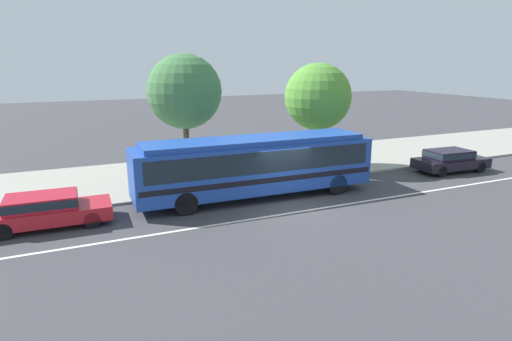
% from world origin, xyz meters
% --- Properties ---
extents(ground_plane, '(120.00, 120.00, 0.00)m').
position_xyz_m(ground_plane, '(0.00, 0.00, 0.00)').
color(ground_plane, '#3D3C40').
extents(sidewalk_slab, '(60.00, 8.00, 0.12)m').
position_xyz_m(sidewalk_slab, '(0.00, 7.18, 0.06)').
color(sidewalk_slab, gray).
rests_on(sidewalk_slab, ground_plane).
extents(lane_stripe_center, '(56.00, 0.16, 0.01)m').
position_xyz_m(lane_stripe_center, '(0.00, -0.80, 0.00)').
color(lane_stripe_center, silver).
rests_on(lane_stripe_center, ground_plane).
extents(transit_bus, '(11.33, 2.73, 2.86)m').
position_xyz_m(transit_bus, '(-0.92, 1.83, 1.67)').
color(transit_bus, '#1F45A2').
rests_on(transit_bus, ground_plane).
extents(sedan_behind_bus, '(4.63, 1.95, 1.29)m').
position_xyz_m(sedan_behind_bus, '(-9.84, 1.70, 0.73)').
color(sedan_behind_bus, '#B21A24').
rests_on(sedan_behind_bus, ground_plane).
extents(sedan_far_ahead, '(4.42, 2.10, 1.29)m').
position_xyz_m(sedan_far_ahead, '(11.43, 1.70, 0.72)').
color(sedan_far_ahead, black).
rests_on(sedan_far_ahead, ground_plane).
extents(pedestrian_waiting_near_sign, '(0.46, 0.46, 1.72)m').
position_xyz_m(pedestrian_waiting_near_sign, '(-2.68, 5.06, 1.13)').
color(pedestrian_waiting_near_sign, '#2B2C52').
rests_on(pedestrian_waiting_near_sign, sidewalk_slab).
extents(pedestrian_walking_along_curb, '(0.44, 0.44, 1.65)m').
position_xyz_m(pedestrian_walking_along_curb, '(3.52, 3.61, 1.09)').
color(pedestrian_walking_along_curb, '#6F674A').
rests_on(pedestrian_walking_along_curb, sidewalk_slab).
extents(street_tree_near_stop, '(3.94, 3.94, 6.57)m').
position_xyz_m(street_tree_near_stop, '(-2.95, 6.50, 4.71)').
color(street_tree_near_stop, brown).
rests_on(street_tree_near_stop, sidewalk_slab).
extents(street_tree_mid_block, '(3.85, 3.85, 6.09)m').
position_xyz_m(street_tree_mid_block, '(4.60, 5.40, 4.27)').
color(street_tree_mid_block, brown).
rests_on(street_tree_mid_block, sidewalk_slab).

